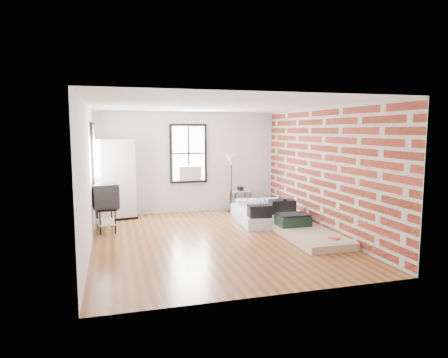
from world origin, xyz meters
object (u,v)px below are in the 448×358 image
object	(u,v)px
mattress_main	(268,213)
wardrobe	(115,179)
mattress_bare	(307,232)
floor_lamp	(231,163)
tv_stand	(106,197)
side_table	(240,195)

from	to	relation	value
mattress_main	wardrobe	size ratio (longest dim) A/B	1.08
mattress_main	mattress_bare	xyz separation A→B (m)	(0.18, -1.79, -0.06)
mattress_main	floor_lamp	size ratio (longest dim) A/B	1.38
mattress_bare	tv_stand	world-z (taller)	tv_stand
floor_lamp	wardrobe	bearing A→B (deg)	180.00
floor_lamp	side_table	bearing A→B (deg)	13.62
mattress_bare	side_table	world-z (taller)	side_table
mattress_main	floor_lamp	xyz separation A→B (m)	(-0.59, 1.27, 1.20)
mattress_main	mattress_bare	bearing A→B (deg)	-78.49
mattress_main	wardrobe	xyz separation A→B (m)	(-3.74, 1.27, 0.84)
mattress_bare	side_table	distance (m)	3.18
side_table	tv_stand	distance (m)	3.92
wardrobe	floor_lamp	size ratio (longest dim) A/B	1.28
wardrobe	floor_lamp	world-z (taller)	wardrobe
side_table	tv_stand	bearing A→B (deg)	-159.47
mattress_main	side_table	world-z (taller)	side_table
wardrobe	side_table	world-z (taller)	wardrobe
wardrobe	side_table	xyz separation A→B (m)	(3.44, 0.07, -0.56)
mattress_bare	floor_lamp	bearing A→B (deg)	104.31
mattress_main	floor_lamp	world-z (taller)	floor_lamp
side_table	tv_stand	size ratio (longest dim) A/B	0.63
wardrobe	tv_stand	distance (m)	1.34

